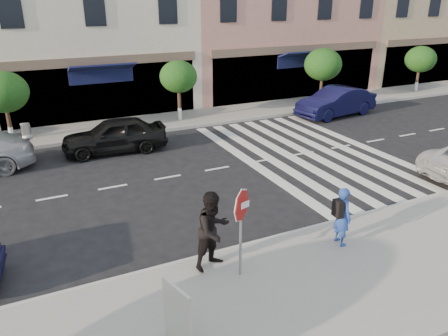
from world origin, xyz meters
TOP-DOWN VIEW (x-y plane):
  - ground at (0.00, 0.00)m, footprint 120.00×120.00m
  - sidewalk_near at (0.00, -3.75)m, footprint 60.00×4.50m
  - sidewalk_far at (0.00, 11.00)m, footprint 60.00×3.00m
  - building_centre at (-0.50, 17.00)m, footprint 11.00×9.00m
  - street_tree_wb at (-5.00, 10.80)m, footprint 2.10×2.10m
  - street_tree_c at (3.00, 10.80)m, footprint 1.90×1.90m
  - street_tree_ea at (12.00, 10.80)m, footprint 2.20×2.20m
  - street_tree_eb at (20.00, 10.80)m, footprint 2.00×2.00m
  - stop_sign at (-0.46, -2.62)m, footprint 0.75×0.26m
  - photographer at (2.54, -2.50)m, footprint 0.41×0.60m
  - walker at (-0.87, -2.00)m, footprint 1.12×0.99m
  - poster_board at (-2.50, -4.02)m, footprint 0.36×0.82m
  - car_far_mid at (-1.07, 7.64)m, footprint 4.41×2.04m
  - car_far_right at (11.15, 8.34)m, footprint 4.91×2.28m

SIDE VIEW (x-z plane):
  - ground at x=0.00m, z-range 0.00..0.00m
  - sidewalk_near at x=0.00m, z-range 0.00..0.15m
  - sidewalk_far at x=0.00m, z-range 0.00..0.15m
  - car_far_mid at x=-1.07m, z-range 0.00..1.46m
  - poster_board at x=-2.50m, z-range 0.13..1.40m
  - car_far_right at x=11.15m, z-range 0.00..1.56m
  - photographer at x=2.54m, z-range 0.15..1.73m
  - walker at x=-0.87m, z-range 0.15..2.08m
  - stop_sign at x=-0.46m, z-range 0.67..2.86m
  - street_tree_eb at x=20.00m, z-range 0.75..3.69m
  - street_tree_wb at x=-5.00m, z-range 0.78..3.84m
  - street_tree_c at x=3.00m, z-range 0.84..3.87m
  - street_tree_ea at x=12.00m, z-range 0.80..3.99m
  - building_centre at x=-0.50m, z-range 0.00..11.00m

